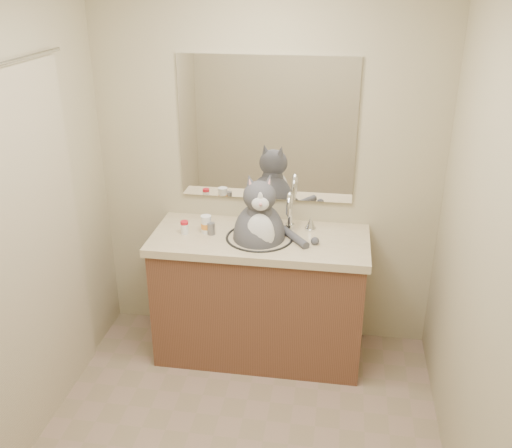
{
  "coord_description": "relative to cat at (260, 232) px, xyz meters",
  "views": [
    {
      "loc": [
        0.46,
        -2.18,
        2.35
      ],
      "look_at": [
        0.02,
        0.65,
        1.07
      ],
      "focal_mm": 40.0,
      "sensor_mm": 36.0,
      "label": 1
    }
  ],
  "objects": [
    {
      "name": "vanity",
      "position": [
        -0.0,
        0.03,
        -0.45
      ],
      "size": [
        1.34,
        0.59,
        1.12
      ],
      "color": "brown",
      "rests_on": "ground"
    },
    {
      "name": "mirror",
      "position": [
        -0.0,
        0.3,
        0.56
      ],
      "size": [
        1.1,
        0.02,
        0.9
      ],
      "primitive_type": "cube",
      "color": "white",
      "rests_on": "room"
    },
    {
      "name": "cat",
      "position": [
        0.0,
        0.0,
        0.0
      ],
      "size": [
        0.51,
        0.41,
        0.64
      ],
      "rotation": [
        0.0,
        0.0,
        0.2
      ],
      "color": "#4A4A4F",
      "rests_on": "vanity"
    },
    {
      "name": "shower_curtain",
      "position": [
        -1.05,
        -0.84,
        0.14
      ],
      "size": [
        0.02,
        1.3,
        1.93
      ],
      "color": "#B9AD8C",
      "rests_on": "ground"
    },
    {
      "name": "grey_canister",
      "position": [
        -0.31,
        0.01,
        -0.01
      ],
      "size": [
        0.05,
        0.05,
        0.08
      ],
      "rotation": [
        0.0,
        0.0,
        0.1
      ],
      "color": "slate",
      "rests_on": "vanity"
    },
    {
      "name": "pill_bottle_redcap",
      "position": [
        -0.47,
        -0.0,
        -0.0
      ],
      "size": [
        0.06,
        0.06,
        0.08
      ],
      "rotation": [
        0.0,
        0.0,
        0.28
      ],
      "color": "white",
      "rests_on": "vanity"
    },
    {
      "name": "room",
      "position": [
        -0.0,
        -0.94,
        0.31
      ],
      "size": [
        2.22,
        2.52,
        2.42
      ],
      "color": "gray",
      "rests_on": "ground"
    },
    {
      "name": "pill_bottle_orange",
      "position": [
        -0.34,
        0.04,
        0.01
      ],
      "size": [
        0.08,
        0.08,
        0.11
      ],
      "rotation": [
        0.0,
        0.0,
        -0.18
      ],
      "color": "white",
      "rests_on": "vanity"
    }
  ]
}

